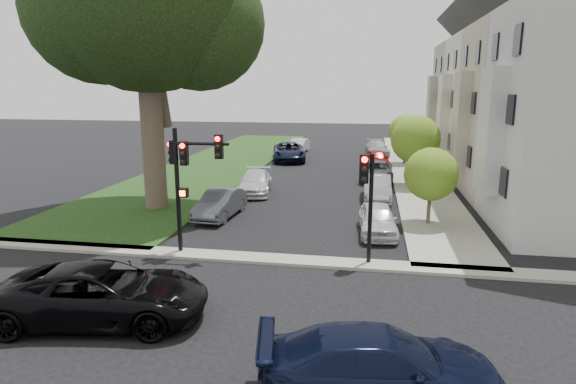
% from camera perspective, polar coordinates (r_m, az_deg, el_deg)
% --- Properties ---
extents(ground, '(140.00, 140.00, 0.00)m').
position_cam_1_polar(ground, '(16.47, -3.02, -10.56)').
color(ground, black).
rests_on(ground, ground).
extents(grass_strip, '(8.00, 44.00, 0.12)m').
position_cam_1_polar(grass_strip, '(41.20, -7.86, 3.47)').
color(grass_strip, black).
rests_on(grass_strip, ground).
extents(sidewalk_right, '(3.50, 44.00, 0.12)m').
position_cam_1_polar(sidewalk_right, '(39.42, 14.56, 2.78)').
color(sidewalk_right, gray).
rests_on(sidewalk_right, ground).
extents(sidewalk_cross, '(60.00, 1.00, 0.12)m').
position_cam_1_polar(sidewalk_cross, '(18.26, -1.62, -7.98)').
color(sidewalk_cross, gray).
rests_on(sidewalk_cross, ground).
extents(house_b, '(7.70, 7.55, 15.97)m').
position_cam_1_polar(house_b, '(31.58, 27.07, 12.06)').
color(house_b, '#B3A68F').
rests_on(house_b, ground).
extents(house_c, '(7.70, 7.55, 15.97)m').
position_cam_1_polar(house_c, '(38.83, 23.84, 12.19)').
color(house_c, beige).
rests_on(house_c, ground).
extents(house_d, '(7.70, 7.55, 15.97)m').
position_cam_1_polar(house_d, '(46.15, 21.62, 12.26)').
color(house_d, '#A89C8F').
rests_on(house_d, ground).
extents(small_tree_a, '(2.46, 2.46, 3.70)m').
position_cam_1_polar(small_tree_a, '(23.09, 16.59, 2.03)').
color(small_tree_a, '#3F3726').
rests_on(small_tree_a, ground).
extents(small_tree_b, '(3.11, 3.11, 4.67)m').
position_cam_1_polar(small_tree_b, '(31.73, 14.88, 6.05)').
color(small_tree_b, '#3F3726').
rests_on(small_tree_b, ground).
extents(small_tree_c, '(2.77, 2.77, 4.16)m').
position_cam_1_polar(small_tree_c, '(40.97, 13.78, 6.99)').
color(small_tree_c, '#3F3726').
rests_on(small_tree_c, ground).
extents(traffic_signal_main, '(2.39, 0.62, 4.91)m').
position_cam_1_polar(traffic_signal_main, '(18.57, -11.94, 2.74)').
color(traffic_signal_main, black).
rests_on(traffic_signal_main, ground).
extents(traffic_signal_secondary, '(0.52, 0.42, 4.12)m').
position_cam_1_polar(traffic_signal_secondary, '(17.33, 9.36, 0.43)').
color(traffic_signal_secondary, black).
rests_on(traffic_signal_secondary, ground).
extents(car_cross_near, '(6.15, 3.59, 1.61)m').
position_cam_1_polar(car_cross_near, '(14.60, -21.12, -11.13)').
color(car_cross_near, black).
rests_on(car_cross_near, ground).
extents(car_cross_far, '(5.41, 2.96, 1.49)m').
position_cam_1_polar(car_cross_far, '(10.84, 10.85, -19.50)').
color(car_cross_far, black).
rests_on(car_cross_far, ground).
extents(car_parked_0, '(1.85, 4.05, 1.35)m').
position_cam_1_polar(car_parked_0, '(21.63, 10.56, -3.20)').
color(car_parked_0, silver).
rests_on(car_parked_0, ground).
extents(car_parked_1, '(1.60, 4.30, 1.40)m').
position_cam_1_polar(car_parked_1, '(28.05, 10.52, 0.47)').
color(car_parked_1, '#999BA0').
rests_on(car_parked_1, ground).
extents(car_parked_2, '(2.25, 4.78, 1.32)m').
position_cam_1_polar(car_parked_2, '(33.80, 10.47, 2.44)').
color(car_parked_2, '#3F4247').
rests_on(car_parked_2, ground).
extents(car_parked_3, '(2.29, 4.35, 1.41)m').
position_cam_1_polar(car_parked_3, '(39.39, 10.49, 3.91)').
color(car_parked_3, maroon).
rests_on(car_parked_3, ground).
extents(car_parked_4, '(2.43, 5.00, 1.40)m').
position_cam_1_polar(car_parked_4, '(45.88, 10.51, 5.10)').
color(car_parked_4, '#999BA0').
rests_on(car_parked_4, ground).
extents(car_parked_5, '(1.76, 4.27, 1.37)m').
position_cam_1_polar(car_parked_5, '(24.22, -8.04, -1.38)').
color(car_parked_5, '#3F4247').
rests_on(car_parked_5, ground).
extents(car_parked_6, '(2.51, 4.85, 1.34)m').
position_cam_1_polar(car_parked_6, '(29.43, -3.91, 1.16)').
color(car_parked_6, silver).
rests_on(car_parked_6, ground).
extents(car_parked_8, '(3.79, 6.19, 1.60)m').
position_cam_1_polar(car_parked_8, '(42.13, 0.10, 4.80)').
color(car_parked_8, black).
rests_on(car_parked_8, ground).
extents(car_parked_9, '(1.74, 4.22, 1.36)m').
position_cam_1_polar(car_parked_9, '(47.48, 1.28, 5.52)').
color(car_parked_9, silver).
rests_on(car_parked_9, ground).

